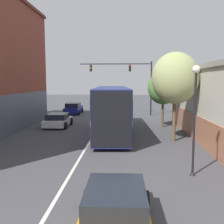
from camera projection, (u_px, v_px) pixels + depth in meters
lane_center_line at (93, 135)px, 20.62m from camera, size 0.14×45.43×0.01m
bus at (112, 108)px, 21.29m from camera, size 3.24×12.36×3.73m
hatchback_foreground at (115, 212)px, 7.27m from camera, size 2.16×4.52×1.21m
parked_car_left_near at (58, 120)px, 24.41m from camera, size 2.20×4.02×1.25m
parked_car_left_mid at (73, 108)px, 34.30m from camera, size 2.13×4.57×1.44m
traffic_signal_gantry at (130, 76)px, 32.51m from camera, size 8.94×0.36×6.67m
street_lamp at (195, 108)px, 11.41m from camera, size 0.35×0.35×4.89m
street_tree_near at (175, 78)px, 18.04m from camera, size 3.25×2.93×6.22m
street_tree_far at (163, 88)px, 23.81m from camera, size 2.78×2.50×5.16m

